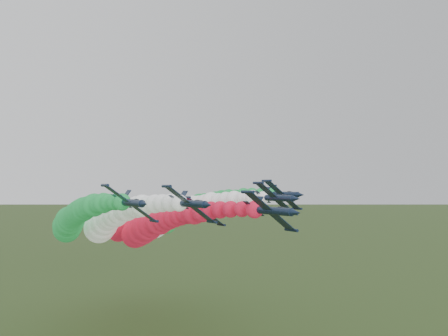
{
  "coord_description": "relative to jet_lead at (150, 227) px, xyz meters",
  "views": [
    {
      "loc": [
        -53.19,
        -57.62,
        42.68
      ],
      "look_at": [
        -7.26,
        11.35,
        46.07
      ],
      "focal_mm": 35.0,
      "sensor_mm": 36.0,
      "label": 1
    }
  ],
  "objects": [
    {
      "name": "jet_outer_left",
      "position": [
        -16.48,
        15.32,
        1.4
      ],
      "size": [
        17.19,
        85.75,
        18.61
      ],
      "rotation": [
        0.0,
        0.61,
        0.0
      ],
      "color": "#121F36",
      "rests_on": "ground"
    },
    {
      "name": "jet_lead",
      "position": [
        0.0,
        0.0,
        0.0
      ],
      "size": [
        17.15,
        85.71,
        18.56
      ],
      "rotation": [
        0.0,
        0.61,
        0.0
      ],
      "color": "#121F36",
      "rests_on": "ground"
    },
    {
      "name": "jet_outer_right",
      "position": [
        19.69,
        18.91,
        2.14
      ],
      "size": [
        17.8,
        86.36,
        19.21
      ],
      "rotation": [
        0.0,
        0.61,
        0.0
      ],
      "color": "#121F36",
      "rests_on": "ground"
    },
    {
      "name": "jet_inner_left",
      "position": [
        -7.66,
        12.09,
        0.79
      ],
      "size": [
        17.18,
        85.74,
        18.59
      ],
      "rotation": [
        0.0,
        0.61,
        0.0
      ],
      "color": "#121F36",
      "rests_on": "ground"
    },
    {
      "name": "jet_trail",
      "position": [
        4.98,
        27.72,
        -1.39
      ],
      "size": [
        17.11,
        85.67,
        18.52
      ],
      "rotation": [
        0.0,
        0.61,
        0.0
      ],
      "color": "#121F36",
      "rests_on": "ground"
    },
    {
      "name": "jet_inner_right",
      "position": [
        12.22,
        12.57,
        1.56
      ],
      "size": [
        17.83,
        86.39,
        19.24
      ],
      "rotation": [
        0.0,
        0.61,
        0.0
      ],
      "color": "#121F36",
      "rests_on": "ground"
    }
  ]
}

